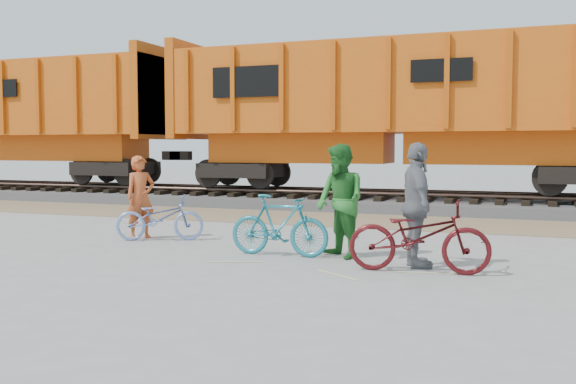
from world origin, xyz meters
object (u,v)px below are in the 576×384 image
at_px(person_solo, 141,197).
at_px(person_man, 340,201).
at_px(hopper_car_left, 3,116).
at_px(bicycle_blue, 160,218).
at_px(hopper_car_center, 399,107).
at_px(bicycle_maroon, 419,236).
at_px(person_woman, 417,205).
at_px(bicycle_teal, 279,225).

relative_size(person_solo, person_man, 0.88).
distance_m(hopper_car_left, bicycle_blue, 14.65).
relative_size(hopper_car_center, bicycle_maroon, 6.89).
distance_m(bicycle_maroon, person_solo, 5.97).
xyz_separation_m(person_solo, person_woman, (5.66, -1.16, 0.12)).
distance_m(bicycle_blue, person_man, 3.93).
relative_size(hopper_car_center, bicycle_blue, 8.25).
distance_m(bicycle_blue, person_woman, 5.29).
bearing_deg(hopper_car_left, bicycle_blue, -34.34).
xyz_separation_m(hopper_car_left, person_man, (15.75, -8.79, -2.07)).
distance_m(hopper_car_center, bicycle_teal, 9.33).
relative_size(hopper_car_left, person_solo, 8.47).
height_order(hopper_car_center, bicycle_teal, hopper_car_center).
height_order(bicycle_blue, person_solo, person_solo).
height_order(bicycle_maroon, person_man, person_man).
relative_size(bicycle_blue, bicycle_maroon, 0.83).
distance_m(hopper_car_center, person_woman, 9.64).
relative_size(bicycle_blue, person_solo, 1.03).
distance_m(bicycle_blue, bicycle_maroon, 5.46).
xyz_separation_m(bicycle_teal, person_solo, (-3.35, 0.95, 0.31)).
relative_size(hopper_car_left, bicycle_teal, 8.13).
bearing_deg(person_woman, bicycle_blue, 55.25).
xyz_separation_m(bicycle_maroon, person_woman, (-0.10, 0.40, 0.41)).
xyz_separation_m(hopper_car_left, person_solo, (11.41, -8.04, -2.18)).
bearing_deg(hopper_car_center, bicycle_blue, -110.82).
height_order(person_solo, person_man, person_man).
xyz_separation_m(bicycle_teal, person_woman, (2.31, -0.21, 0.43)).
height_order(hopper_car_left, hopper_car_center, same).
bearing_deg(bicycle_teal, person_man, -79.28).
xyz_separation_m(hopper_car_center, bicycle_teal, (-0.25, -8.99, -2.49)).
xyz_separation_m(hopper_car_left, bicycle_maroon, (17.17, -9.59, -2.47)).
bearing_deg(person_solo, bicycle_blue, -70.10).
bearing_deg(bicycle_blue, bicycle_teal, -130.25).
relative_size(bicycle_teal, person_man, 0.92).
relative_size(bicycle_maroon, person_woman, 1.07).
distance_m(person_solo, person_woman, 5.78).
relative_size(bicycle_maroon, person_solo, 1.23).
bearing_deg(bicycle_teal, bicycle_maroon, -104.68).
distance_m(hopper_car_left, person_woman, 19.49).
xyz_separation_m(bicycle_blue, person_solo, (-0.50, 0.10, 0.38)).
bearing_deg(bicycle_teal, hopper_car_center, -2.17).
height_order(hopper_car_center, person_woman, hopper_car_center).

